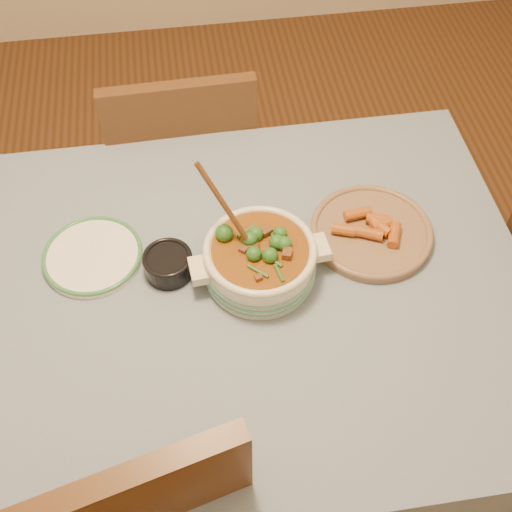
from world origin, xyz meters
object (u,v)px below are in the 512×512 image
(stew_casserole, at_px, (260,258))
(chair_far, at_px, (185,164))
(condiment_bowl, at_px, (168,263))
(white_plate, at_px, (93,256))
(dining_table, at_px, (179,317))
(fried_plate, at_px, (372,230))

(stew_casserole, height_order, chair_far, stew_casserole)
(stew_casserole, relative_size, condiment_bowl, 2.40)
(stew_casserole, height_order, white_plate, stew_casserole)
(chair_far, bearing_deg, condiment_bowl, 82.41)
(chair_far, bearing_deg, dining_table, 83.74)
(white_plate, height_order, condiment_bowl, condiment_bowl)
(dining_table, height_order, stew_casserole, stew_casserole)
(white_plate, xyz_separation_m, chair_far, (0.24, 0.53, -0.24))
(stew_casserole, distance_m, condiment_bowl, 0.22)
(dining_table, height_order, white_plate, white_plate)
(dining_table, xyz_separation_m, chair_far, (0.06, 0.67, -0.14))
(stew_casserole, relative_size, white_plate, 1.28)
(dining_table, xyz_separation_m, fried_plate, (0.49, 0.11, 0.11))
(stew_casserole, height_order, condiment_bowl, stew_casserole)
(dining_table, distance_m, condiment_bowl, 0.15)
(dining_table, height_order, chair_far, chair_far)
(stew_casserole, bearing_deg, fried_plate, 15.09)
(white_plate, distance_m, condiment_bowl, 0.19)
(condiment_bowl, bearing_deg, chair_far, 83.89)
(dining_table, height_order, fried_plate, fried_plate)
(stew_casserole, xyz_separation_m, chair_far, (-0.15, 0.64, -0.30))
(condiment_bowl, bearing_deg, dining_table, -83.57)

